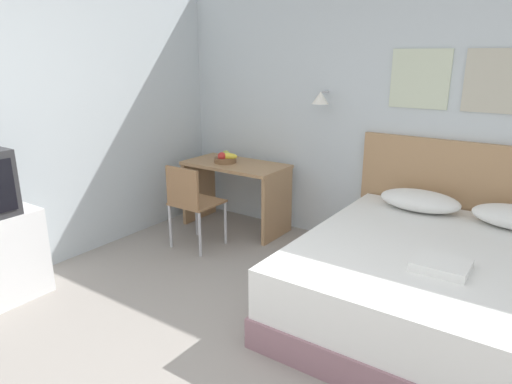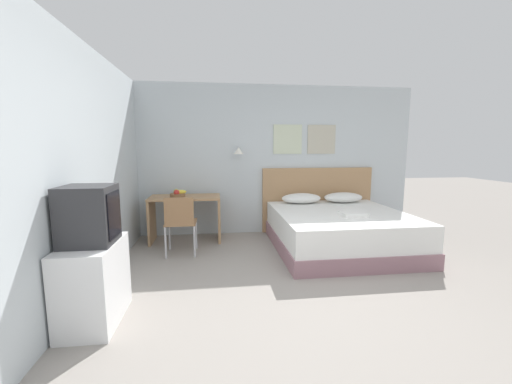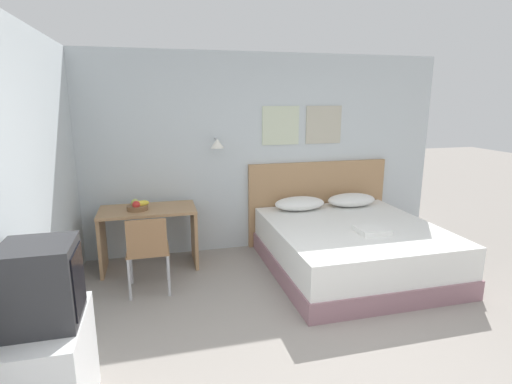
# 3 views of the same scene
# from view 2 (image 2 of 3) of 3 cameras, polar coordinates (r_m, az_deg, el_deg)

# --- Properties ---
(ground_plane) EXTENTS (24.00, 24.00, 0.00)m
(ground_plane) POSITION_cam_2_polar(r_m,az_deg,el_deg) (3.29, 11.07, -20.36)
(ground_plane) COLOR gray
(wall_back) EXTENTS (5.36, 0.31, 2.65)m
(wall_back) POSITION_cam_2_polar(r_m,az_deg,el_deg) (5.72, 2.26, 5.85)
(wall_back) COLOR silver
(wall_back) RESTS_ON ground_plane
(wall_left) EXTENTS (0.06, 5.87, 2.65)m
(wall_left) POSITION_cam_2_polar(r_m,az_deg,el_deg) (3.00, -34.32, 2.23)
(wall_left) COLOR silver
(wall_left) RESTS_ON ground_plane
(bed) EXTENTS (1.95, 2.09, 0.58)m
(bed) POSITION_cam_2_polar(r_m,az_deg,el_deg) (5.03, 14.86, -6.76)
(bed) COLOR gray
(bed) RESTS_ON ground_plane
(headboard) EXTENTS (2.07, 0.06, 1.18)m
(headboard) POSITION_cam_2_polar(r_m,az_deg,el_deg) (5.96, 11.07, -1.35)
(headboard) COLOR #A87F56
(headboard) RESTS_ON ground_plane
(pillow_left) EXTENTS (0.69, 0.40, 0.18)m
(pillow_left) POSITION_cam_2_polar(r_m,az_deg,el_deg) (5.57, 8.23, -1.14)
(pillow_left) COLOR white
(pillow_left) RESTS_ON bed
(pillow_right) EXTENTS (0.69, 0.40, 0.18)m
(pillow_right) POSITION_cam_2_polar(r_m,az_deg,el_deg) (5.82, 15.58, -0.95)
(pillow_right) COLOR white
(pillow_right) RESTS_ON bed
(folded_towel_near_foot) EXTENTS (0.34, 0.29, 0.06)m
(folded_towel_near_foot) POSITION_cam_2_polar(r_m,az_deg,el_deg) (4.71, 17.21, -3.85)
(folded_towel_near_foot) COLOR white
(folded_towel_near_foot) RESTS_ON bed
(desk) EXTENTS (1.14, 0.60, 0.76)m
(desk) POSITION_cam_2_polar(r_m,az_deg,el_deg) (5.35, -12.70, -3.23)
(desk) COLOR #A87F56
(desk) RESTS_ON ground_plane
(desk_chair) EXTENTS (0.44, 0.44, 0.87)m
(desk_chair) POSITION_cam_2_polar(r_m,az_deg,el_deg) (4.63, -13.62, -4.99)
(desk_chair) COLOR #8E6642
(desk_chair) RESTS_ON ground_plane
(fruit_bowl) EXTENTS (0.28, 0.25, 0.13)m
(fruit_bowl) POSITION_cam_2_polar(r_m,az_deg,el_deg) (5.28, -14.04, -0.32)
(fruit_bowl) COLOR brown
(fruit_bowl) RESTS_ON desk
(tv_stand) EXTENTS (0.43, 0.74, 0.73)m
(tv_stand) POSITION_cam_2_polar(r_m,az_deg,el_deg) (3.24, -27.40, -14.45)
(tv_stand) COLOR white
(tv_stand) RESTS_ON ground_plane
(television) EXTENTS (0.42, 0.41, 0.51)m
(television) POSITION_cam_2_polar(r_m,az_deg,el_deg) (3.07, -28.10, -3.70)
(television) COLOR #2D2D30
(television) RESTS_ON tv_stand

